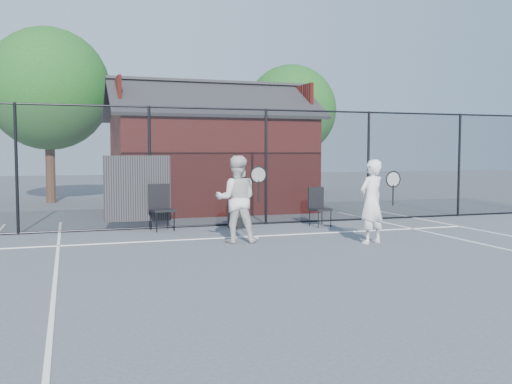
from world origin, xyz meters
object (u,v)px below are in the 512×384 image
object	(u,v)px
player_back	(237,199)
chair_right	(320,208)
clubhouse	(210,161)
waste_bin	(237,214)
player_front	(372,201)
chair_left	(162,208)

from	to	relation	value
player_back	chair_right	size ratio (longest dim) A/B	1.87
player_back	chair_right	xyz separation A→B (m)	(2.71, 1.74, -0.42)
clubhouse	waste_bin	bearing A→B (deg)	-95.36
clubhouse	waste_bin	size ratio (longest dim) A/B	9.64
player_front	player_back	size ratio (longest dim) A/B	0.96
clubhouse	player_back	distance (m)	6.76
player_front	chair_left	xyz separation A→B (m)	(-3.79, 3.26, -0.33)
clubhouse	player_back	world-z (taller)	clubhouse
player_front	chair_left	size ratio (longest dim) A/B	1.59
player_front	player_back	bearing A→B (deg)	158.47
chair_right	player_back	bearing A→B (deg)	-157.76
clubhouse	chair_left	size ratio (longest dim) A/B	5.99
player_front	player_back	distance (m)	2.79
chair_left	waste_bin	world-z (taller)	chair_left
player_front	chair_left	distance (m)	5.01
clubhouse	chair_right	bearing A→B (deg)	-71.51
player_back	clubhouse	bearing A→B (deg)	80.81
chair_left	chair_right	size ratio (longest dim) A/B	1.12
clubhouse	chair_right	world-z (taller)	clubhouse
clubhouse	waste_bin	world-z (taller)	clubhouse
player_back	chair_left	world-z (taller)	player_back
chair_left	waste_bin	bearing A→B (deg)	-10.81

